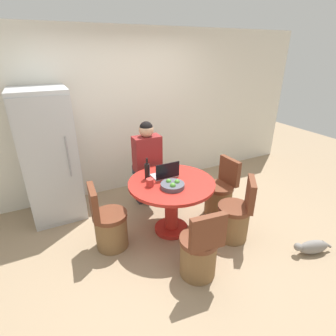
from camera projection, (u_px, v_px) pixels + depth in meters
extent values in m
plane|color=#9E8466|center=(171.00, 237.00, 3.46)|extent=(12.00, 12.00, 0.00)
cube|color=silver|center=(125.00, 114.00, 4.27)|extent=(7.00, 0.06, 2.60)
cube|color=silver|center=(50.00, 157.00, 3.61)|extent=(0.69, 0.69, 1.83)
cube|color=#AFB2B5|center=(52.00, 166.00, 3.32)|extent=(0.67, 0.01, 1.72)
cylinder|color=gray|center=(68.00, 157.00, 3.36)|extent=(0.02, 0.02, 0.55)
cylinder|color=#B2261E|center=(171.00, 228.00, 3.60)|extent=(0.45, 0.45, 0.05)
cylinder|color=#B2261E|center=(171.00, 206.00, 3.45)|extent=(0.18, 0.18, 0.65)
cylinder|color=#B2261E|center=(172.00, 183.00, 3.31)|extent=(1.10, 1.10, 0.04)
cylinder|color=brown|center=(218.00, 201.00, 3.89)|extent=(0.39, 0.39, 0.42)
cylinder|color=brown|center=(219.00, 187.00, 3.79)|extent=(0.42, 0.42, 0.06)
cube|color=brown|center=(230.00, 171.00, 3.77)|extent=(0.09, 0.38, 0.38)
cylinder|color=brown|center=(198.00, 258.00, 2.83)|extent=(0.39, 0.39, 0.42)
cylinder|color=brown|center=(199.00, 240.00, 2.73)|extent=(0.42, 0.42, 0.06)
cube|color=brown|center=(208.00, 233.00, 2.50)|extent=(0.38, 0.11, 0.38)
cylinder|color=brown|center=(233.00, 224.00, 3.39)|extent=(0.39, 0.39, 0.42)
cylinder|color=brown|center=(235.00, 208.00, 3.29)|extent=(0.42, 0.42, 0.06)
cube|color=brown|center=(251.00, 194.00, 3.17)|extent=(0.28, 0.34, 0.38)
cylinder|color=brown|center=(112.00, 231.00, 3.24)|extent=(0.39, 0.39, 0.42)
cylinder|color=brown|center=(110.00, 215.00, 3.14)|extent=(0.42, 0.42, 0.06)
cube|color=brown|center=(93.00, 203.00, 2.99)|extent=(0.10, 0.38, 0.38)
cube|color=#2D2D38|center=(145.00, 188.00, 4.21)|extent=(0.28, 0.16, 0.48)
cube|color=#2D2D38|center=(146.00, 172.00, 4.03)|extent=(0.32, 0.36, 0.14)
cube|color=maroon|center=(147.00, 153.00, 3.83)|extent=(0.40, 0.22, 0.52)
sphere|color=tan|center=(146.00, 130.00, 3.68)|extent=(0.21, 0.21, 0.21)
sphere|color=black|center=(146.00, 128.00, 3.67)|extent=(0.19, 0.19, 0.19)
cube|color=#B7B7BC|center=(164.00, 175.00, 3.45)|extent=(0.33, 0.21, 0.02)
cube|color=black|center=(168.00, 171.00, 3.32)|extent=(0.33, 0.01, 0.20)
cylinder|color=#4C4C56|center=(172.00, 185.00, 3.16)|extent=(0.29, 0.29, 0.05)
sphere|color=#4C9333|center=(177.00, 182.00, 3.17)|extent=(0.07, 0.07, 0.07)
sphere|color=#4C9333|center=(169.00, 181.00, 3.19)|extent=(0.06, 0.06, 0.06)
sphere|color=#4C9333|center=(173.00, 186.00, 3.08)|extent=(0.07, 0.07, 0.07)
cylinder|color=#B2332D|center=(150.00, 183.00, 3.18)|extent=(0.09, 0.09, 0.10)
cylinder|color=black|center=(147.00, 171.00, 3.34)|extent=(0.07, 0.07, 0.21)
cylinder|color=black|center=(147.00, 161.00, 3.28)|extent=(0.03, 0.03, 0.08)
ellipsoid|color=gray|center=(313.00, 247.00, 3.16)|extent=(0.40, 0.24, 0.18)
sphere|color=gray|center=(298.00, 247.00, 3.12)|extent=(0.10, 0.10, 0.10)
cylinder|color=gray|center=(326.00, 244.00, 3.18)|extent=(0.16, 0.08, 0.12)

